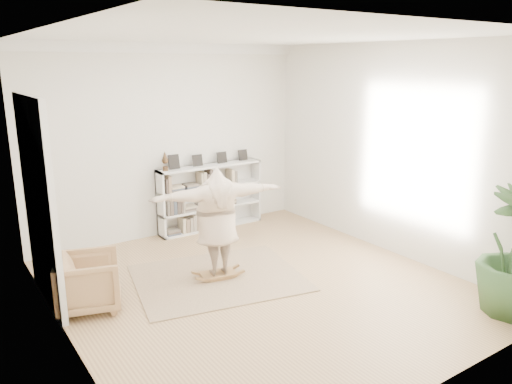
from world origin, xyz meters
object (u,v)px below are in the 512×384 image
bookshelf (210,197)px  person (217,219)px  armchair (88,282)px  rocker_board (218,274)px

bookshelf → person: 2.52m
armchair → rocker_board: bearing=-77.5°
bookshelf → armchair: size_ratio=2.64×
armchair → rocker_board: 1.96m
armchair → person: person is taller
bookshelf → rocker_board: (-1.12, -2.23, -0.56)m
bookshelf → armchair: (-3.04, -2.08, -0.26)m
bookshelf → rocker_board: bearing=-116.6°
rocker_board → person: size_ratio=0.29×
armchair → rocker_board: (1.93, -0.15, -0.31)m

